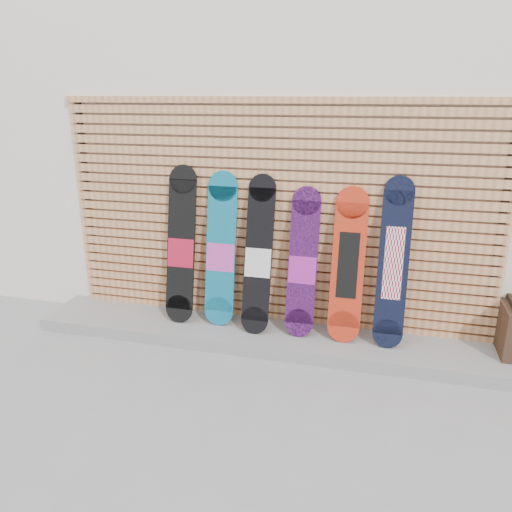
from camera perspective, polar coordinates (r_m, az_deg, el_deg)
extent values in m
plane|color=gray|center=(4.37, 1.00, -13.97)|extent=(80.00, 80.00, 0.00)
cube|color=silver|center=(7.13, 11.95, 13.60)|extent=(12.00, 5.00, 3.60)
cube|color=gray|center=(4.95, 1.16, -9.08)|extent=(4.60, 0.70, 0.12)
cube|color=tan|center=(5.17, 1.92, -6.88)|extent=(4.20, 0.05, 0.08)
cube|color=tan|center=(5.13, 1.93, -5.90)|extent=(4.20, 0.05, 0.08)
cube|color=tan|center=(5.09, 1.94, -4.90)|extent=(4.20, 0.05, 0.07)
cube|color=tan|center=(5.05, 1.95, -3.89)|extent=(4.20, 0.05, 0.07)
cube|color=tan|center=(5.02, 1.96, -2.87)|extent=(4.20, 0.05, 0.07)
cube|color=tan|center=(4.98, 1.98, -1.83)|extent=(4.20, 0.05, 0.07)
cube|color=tan|center=(4.95, 1.99, -0.77)|extent=(4.20, 0.05, 0.07)
cube|color=tan|center=(4.92, 2.00, 0.30)|extent=(4.20, 0.05, 0.07)
cube|color=tan|center=(4.89, 2.01, 1.38)|extent=(4.20, 0.05, 0.07)
cube|color=tan|center=(4.86, 2.03, 2.47)|extent=(4.20, 0.05, 0.08)
cube|color=tan|center=(4.84, 2.04, 3.58)|extent=(4.20, 0.05, 0.08)
cube|color=tan|center=(4.81, 2.05, 4.69)|extent=(4.20, 0.05, 0.08)
cube|color=tan|center=(4.79, 2.06, 5.82)|extent=(4.20, 0.05, 0.08)
cube|color=tan|center=(4.77, 2.08, 6.96)|extent=(4.20, 0.05, 0.08)
cube|color=tan|center=(4.75, 2.09, 8.11)|extent=(4.20, 0.05, 0.08)
cube|color=tan|center=(4.74, 2.10, 9.26)|extent=(4.20, 0.05, 0.08)
cube|color=tan|center=(4.72, 2.12, 10.42)|extent=(4.20, 0.05, 0.08)
cube|color=tan|center=(4.71, 2.13, 11.59)|extent=(4.20, 0.05, 0.08)
cube|color=tan|center=(4.70, 2.15, 12.77)|extent=(4.20, 0.05, 0.08)
cube|color=tan|center=(4.69, 2.16, 13.94)|extent=(4.20, 0.05, 0.08)
cube|color=tan|center=(4.69, 2.17, 15.13)|extent=(4.20, 0.05, 0.08)
cube|color=tan|center=(4.68, 2.19, 16.31)|extent=(4.20, 0.05, 0.08)
cube|color=black|center=(5.63, -18.46, 4.86)|extent=(0.06, 0.04, 2.23)
cube|color=black|center=(4.86, 26.05, 1.88)|extent=(0.06, 0.04, 2.23)
cube|color=tan|center=(4.68, 2.20, 17.41)|extent=(4.26, 0.07, 0.06)
cube|color=black|center=(4.99, -8.55, 1.25)|extent=(0.29, 0.28, 1.27)
cylinder|color=black|center=(5.10, -8.77, -5.97)|extent=(0.29, 0.08, 0.28)
cylinder|color=black|center=(4.96, -8.32, 8.67)|extent=(0.29, 0.08, 0.28)
cube|color=maroon|center=(4.99, -8.58, 0.35)|extent=(0.27, 0.08, 0.28)
cube|color=#0D6686|center=(4.87, -4.03, 0.73)|extent=(0.29, 0.24, 1.21)
cylinder|color=#0D6686|center=(4.99, -4.27, -6.26)|extent=(0.29, 0.07, 0.29)
cylinder|color=#0D6686|center=(4.83, -3.78, 7.97)|extent=(0.29, 0.07, 0.29)
cube|color=#D84CB9|center=(4.88, -4.06, -0.15)|extent=(0.28, 0.07, 0.27)
cube|color=black|center=(4.73, 0.29, 0.14)|extent=(0.26, 0.32, 1.23)
cylinder|color=black|center=(4.82, -0.16, -7.35)|extent=(0.26, 0.08, 0.26)
cylinder|color=black|center=(4.71, 0.75, 7.81)|extent=(0.26, 0.08, 0.26)
cube|color=silver|center=(4.73, 0.23, -0.78)|extent=(0.25, 0.09, 0.27)
cube|color=black|center=(4.68, 5.37, -0.75)|extent=(0.27, 0.28, 1.13)
cylinder|color=black|center=(4.78, 4.92, -7.63)|extent=(0.27, 0.08, 0.27)
cylinder|color=black|center=(4.65, 5.83, 6.31)|extent=(0.27, 0.08, 0.27)
cube|color=#A9219B|center=(4.69, 5.31, -1.61)|extent=(0.26, 0.08, 0.26)
cube|color=red|center=(4.63, 10.46, -1.06)|extent=(0.30, 0.28, 1.12)
cylinder|color=red|center=(4.73, 9.95, -7.95)|extent=(0.30, 0.09, 0.30)
cylinder|color=red|center=(4.61, 10.99, 6.02)|extent=(0.30, 0.09, 0.30)
cube|color=black|center=(4.63, 10.46, -1.06)|extent=(0.18, 0.16, 0.60)
cube|color=black|center=(4.61, 15.43, -0.80)|extent=(0.27, 0.29, 1.26)
cylinder|color=black|center=(4.72, 14.79, -8.58)|extent=(0.27, 0.08, 0.27)
cylinder|color=black|center=(4.58, 16.08, 7.21)|extent=(0.27, 0.08, 0.27)
cube|color=white|center=(4.61, 15.43, -0.80)|extent=(0.17, 0.16, 0.64)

